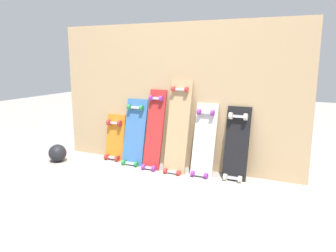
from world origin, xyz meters
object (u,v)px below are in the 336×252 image
Objects in this scene: skateboard_orange at (115,140)px; skateboard_black at (236,147)px; skateboard_natural at (177,131)px; rubber_ball at (58,153)px; skateboard_red at (154,133)px; skateboard_white at (204,144)px; skateboard_blue at (134,135)px.

skateboard_black is (1.32, -0.02, 0.08)m from skateboard_orange.
skateboard_natural reaches higher than rubber_ball.
skateboard_red reaches higher than rubber_ball.
skateboard_white is 0.30m from skateboard_black.
skateboard_blue is 1.05m from skateboard_black.
skateboard_natural is at bearing -2.48° from skateboard_blue.
skateboard_red is (0.50, -0.05, 0.14)m from skateboard_orange.
skateboard_red reaches higher than skateboard_orange.
skateboard_red is 0.89× the size of skateboard_natural.
skateboard_natural reaches higher than skateboard_white.
rubber_ball is at bearing -164.44° from skateboard_red.
skateboard_white is 4.00× the size of rubber_ball.
skateboard_red is 0.26m from skateboard_natural.
skateboard_blue reaches higher than skateboard_orange.
skateboard_white is (1.02, -0.04, 0.09)m from skateboard_orange.
skateboard_natural reaches higher than skateboard_red.
skateboard_blue is 0.75m from skateboard_white.
skateboard_natural is (0.49, -0.02, 0.10)m from skateboard_blue.
skateboard_white is at bearing 10.90° from rubber_ball.
skateboard_red is 4.58× the size of rubber_ball.
skateboard_red reaches higher than skateboard_white.
skateboard_natural is 1.32m from rubber_ball.
skateboard_natural is 0.28m from skateboard_white.
skateboard_white is at bearing -2.38° from skateboard_orange.
skateboard_blue is 0.84m from rubber_ball.
skateboard_white is (0.51, 0.01, -0.05)m from skateboard_red.
skateboard_natural reaches higher than skateboard_blue.
skateboard_red is 1.07m from rubber_ball.
skateboard_natural is at bearing -176.86° from skateboard_black.
rubber_ball is (-1.51, -0.29, -0.20)m from skateboard_white.
skateboard_red reaches higher than skateboard_black.
skateboard_blue is at bearing -7.28° from skateboard_orange.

